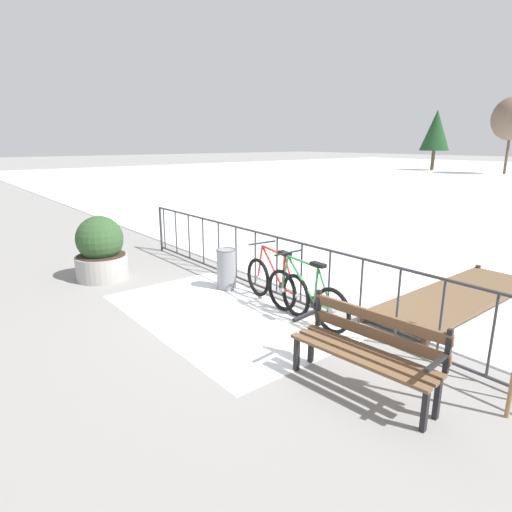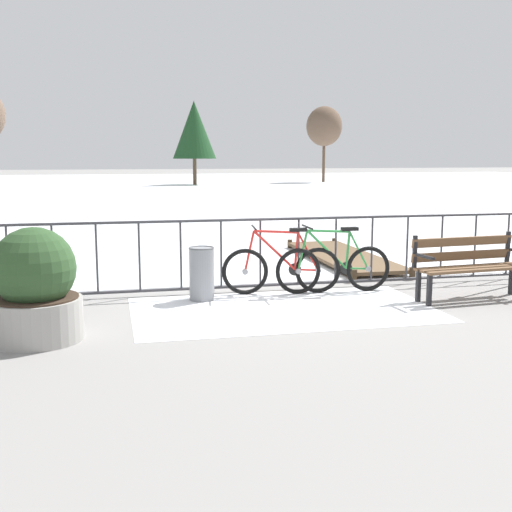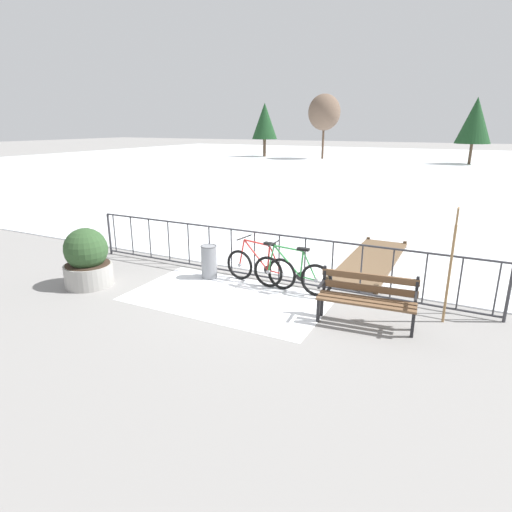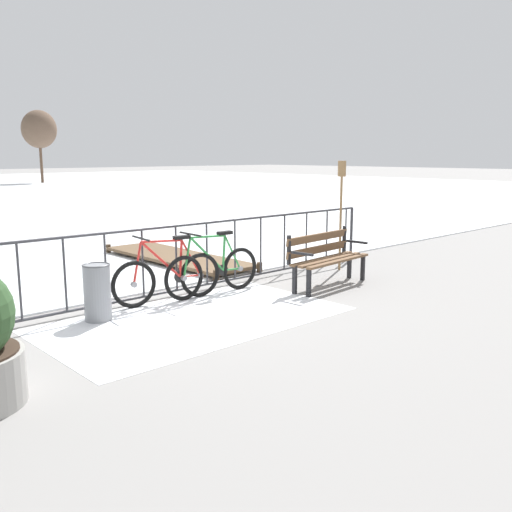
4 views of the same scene
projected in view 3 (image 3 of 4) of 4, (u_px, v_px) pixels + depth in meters
ground_plane at (266, 281)px, 9.28m from camera, size 160.00×160.00×0.00m
frozen_pond at (423, 167)px, 33.49m from camera, size 80.00×56.00×0.03m
snow_patch at (228, 297)px, 8.37m from camera, size 3.86×2.20×0.01m
railing_fence at (267, 256)px, 9.12m from camera, size 9.06×0.06×1.07m
bicycle_near_railing at (260, 268)px, 8.97m from camera, size 1.70×0.52×0.97m
bicycle_second at (292, 274)px, 8.58m from camera, size 1.71×0.52×0.97m
park_bench at (367, 295)px, 7.14m from camera, size 1.64×0.63×0.89m
planter_with_shrub at (87, 259)px, 8.86m from camera, size 0.97×0.97×1.22m
trash_bin at (209, 261)px, 9.36m from camera, size 0.35×0.35×0.73m
oar_upright at (451, 258)px, 7.01m from camera, size 0.04×0.16×1.98m
wooden_dock at (371, 260)px, 10.30m from camera, size 1.10×3.76×0.20m
tree_west_mid at (324, 112)px, 40.57m from camera, size 3.03×3.03×6.00m
tree_centre at (265, 121)px, 43.70m from camera, size 2.58×2.58×5.35m
tree_east_mid at (475, 121)px, 35.14m from camera, size 2.80×2.80×5.38m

